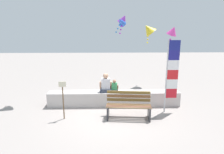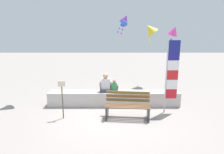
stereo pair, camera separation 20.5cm
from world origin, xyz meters
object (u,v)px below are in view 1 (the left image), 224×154
object	(u,v)px
flag_banner	(171,72)
kite_yellow	(149,29)
park_bench	(129,106)
kite_purple	(123,19)
kite_magenta	(173,31)
person_child	(114,87)
kite_blue	(121,22)
sign_post	(63,97)
person_adult	(106,85)

from	to	relation	value
flag_banner	kite_yellow	distance (m)	4.09
flag_banner	kite_yellow	size ratio (longest dim) A/B	2.25
park_bench	flag_banner	distance (m)	1.92
kite_purple	kite_magenta	size ratio (longest dim) A/B	1.30
park_bench	person_child	world-z (taller)	person_child
park_bench	flag_banner	xyz separation A→B (m)	(1.53, 0.45, 1.08)
kite_purple	kite_blue	distance (m)	0.24
person_child	kite_blue	bearing A→B (deg)	81.79
kite_yellow	sign_post	size ratio (longest dim) A/B	0.89
person_adult	kite_yellow	size ratio (longest dim) A/B	0.64
flag_banner	kite_blue	distance (m)	4.60
person_child	kite_blue	distance (m)	4.14
park_bench	sign_post	size ratio (longest dim) A/B	1.19
person_adult	kite_yellow	distance (m)	4.35
person_child	sign_post	bearing A→B (deg)	-144.75
park_bench	kite_magenta	size ratio (longest dim) A/B	1.90
sign_post	person_child	bearing A→B (deg)	35.25
person_child	kite_yellow	world-z (taller)	kite_yellow
flag_banner	park_bench	bearing A→B (deg)	-163.72
kite_yellow	person_adult	bearing A→B (deg)	-126.26
park_bench	flag_banner	world-z (taller)	flag_banner
flag_banner	kite_magenta	world-z (taller)	kite_magenta
park_bench	kite_yellow	world-z (taller)	kite_yellow
kite_blue	sign_post	bearing A→B (deg)	-116.68
kite_yellow	flag_banner	bearing A→B (deg)	-88.96
person_child	flag_banner	size ratio (longest dim) A/B	0.19
kite_yellow	sign_post	distance (m)	6.06
park_bench	sign_post	xyz separation A→B (m)	(-2.20, -0.05, 0.37)
person_child	kite_purple	world-z (taller)	kite_purple
person_adult	kite_blue	xyz separation A→B (m)	(0.80, 3.17, 2.52)
kite_magenta	kite_purple	bearing A→B (deg)	129.84
flag_banner	kite_purple	world-z (taller)	kite_purple
kite_magenta	sign_post	xyz separation A→B (m)	(-4.27, -2.26, -2.13)
person_adult	kite_magenta	size ratio (longest dim) A/B	0.91
kite_blue	kite_yellow	distance (m)	1.50
person_child	kite_purple	xyz separation A→B (m)	(0.59, 3.31, 2.75)
person_child	person_adult	bearing A→B (deg)	-179.95
kite_magenta	person_adult	bearing A→B (deg)	-160.48
park_bench	person_child	bearing A→B (deg)	110.24
kite_purple	kite_magenta	bearing A→B (deg)	-50.16
kite_blue	park_bench	bearing A→B (deg)	-90.20
kite_yellow	sign_post	world-z (taller)	kite_yellow
flag_banner	kite_magenta	xyz separation A→B (m)	(0.55, 1.76, 1.42)
kite_blue	flag_banner	bearing A→B (deg)	-68.91
kite_magenta	park_bench	bearing A→B (deg)	-133.16
kite_blue	kite_purple	bearing A→B (deg)	47.71
person_child	kite_yellow	size ratio (longest dim) A/B	0.42
person_adult	flag_banner	world-z (taller)	flag_banner
flag_banner	kite_purple	distance (m)	4.74
kite_magenta	sign_post	distance (m)	5.28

